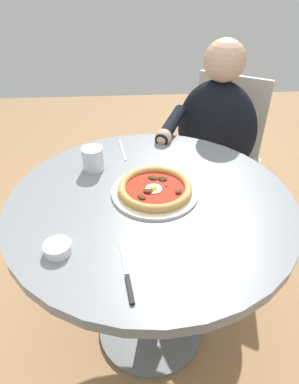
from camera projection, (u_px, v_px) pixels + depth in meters
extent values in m
cube|color=#9E754C|center=(150.00, 329.00, 1.54)|extent=(6.00, 6.00, 0.02)
cylinder|color=gray|center=(151.00, 203.00, 1.11)|extent=(0.94, 0.94, 0.04)
cylinder|color=slate|center=(150.00, 275.00, 1.33)|extent=(0.09, 0.09, 0.69)
cylinder|color=slate|center=(150.00, 326.00, 1.53)|extent=(0.46, 0.46, 0.02)
cylinder|color=white|center=(155.00, 192.00, 1.12)|extent=(0.29, 0.29, 0.01)
cylinder|color=tan|center=(155.00, 190.00, 1.12)|extent=(0.25, 0.25, 0.01)
torus|color=tan|center=(155.00, 187.00, 1.11)|extent=(0.25, 0.25, 0.03)
cylinder|color=#A82314|center=(155.00, 189.00, 1.12)|extent=(0.23, 0.23, 0.00)
cylinder|color=white|center=(154.00, 189.00, 1.11)|extent=(0.05, 0.05, 0.00)
ellipsoid|color=yellow|center=(154.00, 188.00, 1.11)|extent=(0.02, 0.02, 0.02)
ellipsoid|color=#4C2D19|center=(153.00, 177.00, 1.16)|extent=(0.04, 0.04, 0.01)
ellipsoid|color=brown|center=(179.00, 192.00, 1.09)|extent=(0.03, 0.03, 0.01)
ellipsoid|color=#3D2314|center=(163.00, 179.00, 1.15)|extent=(0.04, 0.04, 0.01)
ellipsoid|color=#4C2D19|center=(148.00, 191.00, 1.09)|extent=(0.04, 0.03, 0.01)
ellipsoid|color=#4C2D19|center=(142.00, 197.00, 1.07)|extent=(0.04, 0.04, 0.01)
ellipsoid|color=#2D6B28|center=(162.00, 180.00, 1.15)|extent=(0.01, 0.01, 0.00)
ellipsoid|color=#2D6B28|center=(166.00, 186.00, 1.12)|extent=(0.01, 0.01, 0.00)
ellipsoid|color=#2D6B28|center=(157.00, 183.00, 1.13)|extent=(0.01, 0.01, 0.00)
cylinder|color=silver|center=(93.00, 159.00, 1.23)|extent=(0.08, 0.08, 0.09)
cylinder|color=silver|center=(94.00, 164.00, 1.24)|extent=(0.07, 0.07, 0.04)
cube|color=silver|center=(123.00, 256.00, 0.89)|extent=(0.03, 0.13, 0.00)
cube|color=black|center=(130.00, 289.00, 0.80)|extent=(0.02, 0.09, 0.01)
cylinder|color=white|center=(57.00, 248.00, 0.90)|extent=(0.07, 0.07, 0.03)
cylinder|color=olive|center=(57.00, 246.00, 0.90)|extent=(0.06, 0.06, 0.01)
cube|color=#BCBCC1|center=(122.00, 150.00, 1.36)|extent=(0.03, 0.17, 0.00)
cube|color=#282833|center=(206.00, 206.00, 1.90)|extent=(0.44, 0.42, 0.45)
ellipsoid|color=black|center=(216.00, 130.00, 1.63)|extent=(0.45, 0.39, 0.49)
sphere|color=tan|center=(225.00, 60.00, 1.44)|extent=(0.18, 0.18, 0.18)
cylinder|color=black|center=(171.00, 125.00, 1.48)|extent=(0.17, 0.26, 0.09)
sphere|color=tan|center=(163.00, 137.00, 1.41)|extent=(0.07, 0.07, 0.07)
cube|color=beige|center=(214.00, 169.00, 1.81)|extent=(0.58, 0.58, 0.02)
cube|color=beige|center=(230.00, 116.00, 1.82)|extent=(0.34, 0.22, 0.44)
cylinder|color=#B7B2A8|center=(165.00, 211.00, 1.88)|extent=(0.02, 0.02, 0.43)
cylinder|color=#B7B2A8|center=(232.00, 232.00, 1.74)|extent=(0.02, 0.02, 0.43)
cylinder|color=#B7B2A8|center=(191.00, 177.00, 2.15)|extent=(0.02, 0.02, 0.43)
cylinder|color=#B7B2A8|center=(250.00, 194.00, 2.01)|extent=(0.02, 0.02, 0.43)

